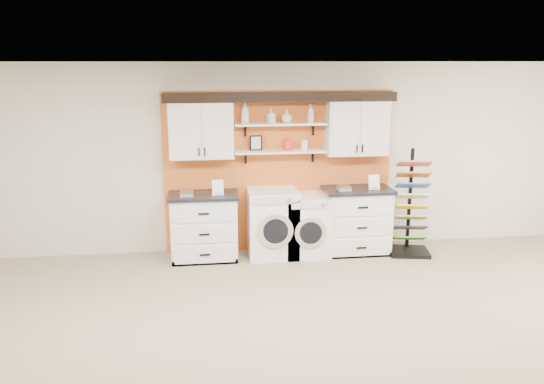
{
  "coord_description": "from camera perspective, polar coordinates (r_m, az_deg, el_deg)",
  "views": [
    {
      "loc": [
        -1.07,
        -3.73,
        2.81
      ],
      "look_at": [
        -0.31,
        2.3,
        1.3
      ],
      "focal_mm": 35.0,
      "sensor_mm": 36.0,
      "label": 1
    }
  ],
  "objects": [
    {
      "name": "ceiling",
      "position": [
        3.88,
        9.08,
        13.61
      ],
      "size": [
        10.0,
        10.0,
        0.0
      ],
      "primitive_type": "plane",
      "rotation": [
        3.14,
        0.0,
        0.0
      ],
      "color": "white",
      "rests_on": "wall_back"
    },
    {
      "name": "wall_back",
      "position": [
        7.93,
        0.7,
        3.69
      ],
      "size": [
        10.0,
        0.0,
        10.0
      ],
      "primitive_type": "plane",
      "rotation": [
        1.57,
        0.0,
        0.0
      ],
      "color": "beige",
      "rests_on": "floor"
    },
    {
      "name": "accent_panel",
      "position": [
        7.93,
        0.73,
        2.22
      ],
      "size": [
        3.4,
        0.07,
        2.4
      ],
      "primitive_type": "cube",
      "color": "#D15E23",
      "rests_on": "wall_back"
    },
    {
      "name": "upper_cabinet_left",
      "position": [
        7.58,
        -7.63,
        6.76
      ],
      "size": [
        0.9,
        0.35,
        0.84
      ],
      "color": "white",
      "rests_on": "wall_back"
    },
    {
      "name": "upper_cabinet_right",
      "position": [
        7.89,
        9.13,
        6.99
      ],
      "size": [
        0.9,
        0.35,
        0.84
      ],
      "color": "white",
      "rests_on": "wall_back"
    },
    {
      "name": "shelf_lower",
      "position": [
        7.71,
        0.9,
        4.38
      ],
      "size": [
        1.32,
        0.28,
        0.03
      ],
      "primitive_type": "cube",
      "color": "white",
      "rests_on": "wall_back"
    },
    {
      "name": "shelf_upper",
      "position": [
        7.66,
        0.92,
        7.33
      ],
      "size": [
        1.32,
        0.28,
        0.03
      ],
      "primitive_type": "cube",
      "color": "white",
      "rests_on": "wall_back"
    },
    {
      "name": "crown_molding",
      "position": [
        7.63,
        0.91,
        10.31
      ],
      "size": [
        3.3,
        0.41,
        0.13
      ],
      "color": "black",
      "rests_on": "wall_back"
    },
    {
      "name": "picture_frame",
      "position": [
        7.7,
        -1.73,
        5.3
      ],
      "size": [
        0.18,
        0.02,
        0.22
      ],
      "color": "black",
      "rests_on": "shelf_lower"
    },
    {
      "name": "canister_red",
      "position": [
        7.71,
        1.65,
        5.09
      ],
      "size": [
        0.11,
        0.11,
        0.16
      ],
      "primitive_type": "cylinder",
      "color": "red",
      "rests_on": "shelf_lower"
    },
    {
      "name": "canister_cream",
      "position": [
        7.76,
        3.48,
        5.04
      ],
      "size": [
        0.1,
        0.1,
        0.14
      ],
      "primitive_type": "cylinder",
      "color": "silver",
      "rests_on": "shelf_lower"
    },
    {
      "name": "base_cabinet_left",
      "position": [
        7.73,
        -7.3,
        -3.69
      ],
      "size": [
        0.99,
        0.66,
        0.97
      ],
      "color": "white",
      "rests_on": "floor"
    },
    {
      "name": "base_cabinet_right",
      "position": [
        8.03,
        9.05,
        -3.02
      ],
      "size": [
        1.01,
        0.66,
        0.98
      ],
      "color": "white",
      "rests_on": "floor"
    },
    {
      "name": "washer",
      "position": [
        7.78,
        0.06,
        -3.34
      ],
      "size": [
        0.72,
        0.71,
        1.0
      ],
      "color": "white",
      "rests_on": "floor"
    },
    {
      "name": "dryer",
      "position": [
        7.87,
        3.7,
        -3.53
      ],
      "size": [
        0.65,
        0.71,
        0.9
      ],
      "color": "white",
      "rests_on": "floor"
    },
    {
      "name": "sample_rack",
      "position": [
        8.12,
        14.65,
        -2.99
      ],
      "size": [
        0.65,
        0.57,
        1.57
      ],
      "rotation": [
        0.0,
        0.0,
        -0.19
      ],
      "color": "black",
      "rests_on": "floor"
    },
    {
      "name": "soap_bottle_a",
      "position": [
        7.59,
        -2.93,
        8.5
      ],
      "size": [
        0.15,
        0.15,
        0.3
      ],
      "primitive_type": "imported",
      "rotation": [
        0.0,
        0.0,
        3.5
      ],
      "color": "silver",
      "rests_on": "shelf_upper"
    },
    {
      "name": "soap_bottle_b",
      "position": [
        7.63,
        -0.1,
        8.19
      ],
      "size": [
        0.12,
        0.12,
        0.2
      ],
      "primitive_type": "imported",
      "rotation": [
        0.0,
        0.0,
        3.56
      ],
      "color": "silver",
      "rests_on": "shelf_upper"
    },
    {
      "name": "soap_bottle_c",
      "position": [
        7.66,
        1.57,
        8.15
      ],
      "size": [
        0.2,
        0.2,
        0.19
      ],
      "primitive_type": "imported",
      "rotation": [
        0.0,
        0.0,
        3.7
      ],
      "color": "silver",
      "rests_on": "shelf_upper"
    },
    {
      "name": "soap_bottle_d",
      "position": [
        7.71,
        4.18,
        8.43
      ],
      "size": [
        0.14,
        0.14,
        0.26
      ],
      "primitive_type": "imported",
      "rotation": [
        0.0,
        0.0,
        -2.6
      ],
      "color": "silver",
      "rests_on": "shelf_upper"
    }
  ]
}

